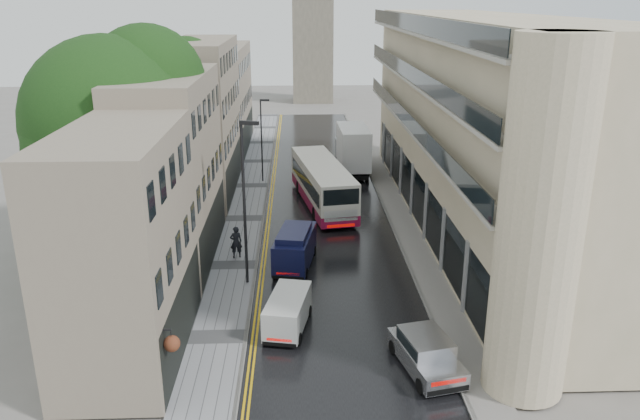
{
  "coord_description": "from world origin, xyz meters",
  "views": [
    {
      "loc": [
        -2.04,
        -15.0,
        15.18
      ],
      "look_at": [
        -0.79,
        18.0,
        3.91
      ],
      "focal_mm": 35.0,
      "sensor_mm": 36.0,
      "label": 1
    }
  ],
  "objects_px": {
    "cream_bus": "(315,199)",
    "lamp_post_near": "(244,205)",
    "pedestrian": "(236,242)",
    "tree_far": "(165,120)",
    "white_van": "(265,325)",
    "lamp_post_far": "(262,141)",
    "tree_near": "(113,151)",
    "white_lorry": "(342,155)",
    "silver_hatchback": "(422,375)",
    "navy_van": "(275,257)"
  },
  "relations": [
    {
      "from": "tree_near",
      "to": "tree_far",
      "type": "xyz_separation_m",
      "value": [
        0.3,
        13.0,
        -0.72
      ]
    },
    {
      "from": "lamp_post_near",
      "to": "lamp_post_far",
      "type": "height_order",
      "value": "lamp_post_near"
    },
    {
      "from": "cream_bus",
      "to": "lamp_post_near",
      "type": "bearing_deg",
      "value": -121.38
    },
    {
      "from": "cream_bus",
      "to": "white_van",
      "type": "xyz_separation_m",
      "value": [
        -2.79,
        -16.53,
        -0.77
      ]
    },
    {
      "from": "tree_near",
      "to": "silver_hatchback",
      "type": "height_order",
      "value": "tree_near"
    },
    {
      "from": "white_lorry",
      "to": "pedestrian",
      "type": "relative_size",
      "value": 4.16
    },
    {
      "from": "tree_far",
      "to": "cream_bus",
      "type": "bearing_deg",
      "value": -27.53
    },
    {
      "from": "lamp_post_far",
      "to": "lamp_post_near",
      "type": "bearing_deg",
      "value": -89.51
    },
    {
      "from": "tree_near",
      "to": "white_van",
      "type": "xyz_separation_m",
      "value": [
        8.9,
        -9.47,
        -6.05
      ]
    },
    {
      "from": "tree_near",
      "to": "pedestrian",
      "type": "bearing_deg",
      "value": 2.9
    },
    {
      "from": "white_lorry",
      "to": "lamp_post_far",
      "type": "height_order",
      "value": "lamp_post_far"
    },
    {
      "from": "tree_near",
      "to": "white_van",
      "type": "height_order",
      "value": "tree_near"
    },
    {
      "from": "tree_far",
      "to": "white_van",
      "type": "height_order",
      "value": "tree_far"
    },
    {
      "from": "silver_hatchback",
      "to": "pedestrian",
      "type": "distance_m",
      "value": 16.47
    },
    {
      "from": "tree_near",
      "to": "cream_bus",
      "type": "height_order",
      "value": "tree_near"
    },
    {
      "from": "white_van",
      "to": "lamp_post_near",
      "type": "relative_size",
      "value": 0.43
    },
    {
      "from": "white_lorry",
      "to": "pedestrian",
      "type": "distance_m",
      "value": 19.16
    },
    {
      "from": "cream_bus",
      "to": "white_van",
      "type": "distance_m",
      "value": 16.78
    },
    {
      "from": "white_lorry",
      "to": "tree_far",
      "type": "bearing_deg",
      "value": -162.42
    },
    {
      "from": "white_lorry",
      "to": "silver_hatchback",
      "type": "xyz_separation_m",
      "value": [
        1.01,
        -31.53,
        -1.37
      ]
    },
    {
      "from": "tree_near",
      "to": "white_van",
      "type": "relative_size",
      "value": 3.57
    },
    {
      "from": "tree_near",
      "to": "white_lorry",
      "type": "relative_size",
      "value": 1.67
    },
    {
      "from": "white_van",
      "to": "lamp_post_far",
      "type": "bearing_deg",
      "value": 104.41
    },
    {
      "from": "silver_hatchback",
      "to": "lamp_post_far",
      "type": "relative_size",
      "value": 0.62
    },
    {
      "from": "silver_hatchback",
      "to": "cream_bus",
      "type": "bearing_deg",
      "value": 87.18
    },
    {
      "from": "lamp_post_far",
      "to": "white_lorry",
      "type": "bearing_deg",
      "value": 6.42
    },
    {
      "from": "tree_near",
      "to": "pedestrian",
      "type": "relative_size",
      "value": 6.94
    },
    {
      "from": "white_van",
      "to": "navy_van",
      "type": "bearing_deg",
      "value": 99.6
    },
    {
      "from": "tree_far",
      "to": "lamp_post_near",
      "type": "distance_m",
      "value": 17.85
    },
    {
      "from": "silver_hatchback",
      "to": "white_van",
      "type": "distance_m",
      "value": 7.7
    },
    {
      "from": "white_lorry",
      "to": "navy_van",
      "type": "relative_size",
      "value": 1.74
    },
    {
      "from": "cream_bus",
      "to": "lamp_post_far",
      "type": "xyz_separation_m",
      "value": [
        -4.23,
        10.04,
        1.97
      ]
    },
    {
      "from": "navy_van",
      "to": "tree_far",
      "type": "bearing_deg",
      "value": 129.8
    },
    {
      "from": "lamp_post_far",
      "to": "silver_hatchback",
      "type": "bearing_deg",
      "value": -75.51
    },
    {
      "from": "white_van",
      "to": "navy_van",
      "type": "xyz_separation_m",
      "value": [
        0.21,
        7.2,
        0.34
      ]
    },
    {
      "from": "cream_bus",
      "to": "pedestrian",
      "type": "height_order",
      "value": "cream_bus"
    },
    {
      "from": "cream_bus",
      "to": "tree_near",
      "type": "bearing_deg",
      "value": -158.53
    },
    {
      "from": "tree_far",
      "to": "pedestrian",
      "type": "distance_m",
      "value": 15.07
    },
    {
      "from": "pedestrian",
      "to": "white_lorry",
      "type": "bearing_deg",
      "value": -127.2
    },
    {
      "from": "cream_bus",
      "to": "navy_van",
      "type": "relative_size",
      "value": 2.53
    },
    {
      "from": "lamp_post_near",
      "to": "lamp_post_far",
      "type": "distance_m",
      "value": 20.34
    },
    {
      "from": "silver_hatchback",
      "to": "lamp_post_far",
      "type": "xyz_separation_m",
      "value": [
        -7.89,
        30.77,
        2.8
      ]
    },
    {
      "from": "tree_far",
      "to": "pedestrian",
      "type": "bearing_deg",
      "value": -63.23
    },
    {
      "from": "cream_bus",
      "to": "lamp_post_far",
      "type": "relative_size",
      "value": 1.72
    },
    {
      "from": "navy_van",
      "to": "lamp_post_far",
      "type": "bearing_deg",
      "value": 104.66
    },
    {
      "from": "lamp_post_near",
      "to": "white_van",
      "type": "bearing_deg",
      "value": -62.39
    },
    {
      "from": "tree_near",
      "to": "lamp_post_near",
      "type": "height_order",
      "value": "tree_near"
    },
    {
      "from": "navy_van",
      "to": "lamp_post_near",
      "type": "bearing_deg",
      "value": -138.28
    },
    {
      "from": "tree_near",
      "to": "white_lorry",
      "type": "distance_m",
      "value": 23.4
    },
    {
      "from": "cream_bus",
      "to": "lamp_post_near",
      "type": "xyz_separation_m",
      "value": [
        -4.09,
        -10.27,
        2.98
      ]
    }
  ]
}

